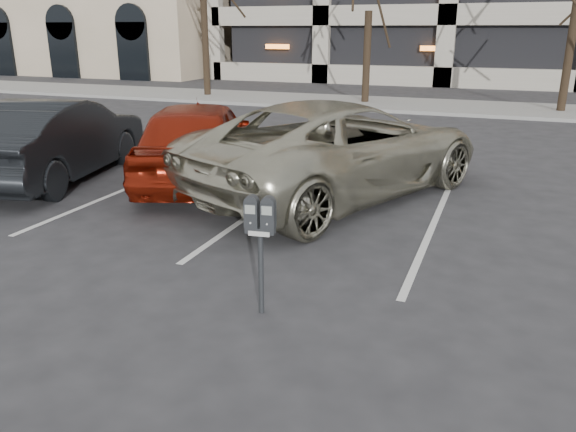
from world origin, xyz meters
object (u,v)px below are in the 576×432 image
at_px(parking_meter, 260,227).
at_px(car_red, 198,140).
at_px(car_dark, 56,139).
at_px(suv_silver, 339,148).

distance_m(parking_meter, car_red, 5.58).
height_order(car_red, car_dark, car_red).
xyz_separation_m(suv_silver, car_red, (-2.78, -0.10, -0.03)).
distance_m(parking_meter, suv_silver, 4.63).
relative_size(parking_meter, car_red, 0.26).
distance_m(car_red, car_dark, 2.81).
bearing_deg(parking_meter, car_dark, 140.42).
xyz_separation_m(suv_silver, car_dark, (-5.45, -0.95, -0.05)).
bearing_deg(car_dark, parking_meter, 136.16).
relative_size(car_red, car_dark, 0.99).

